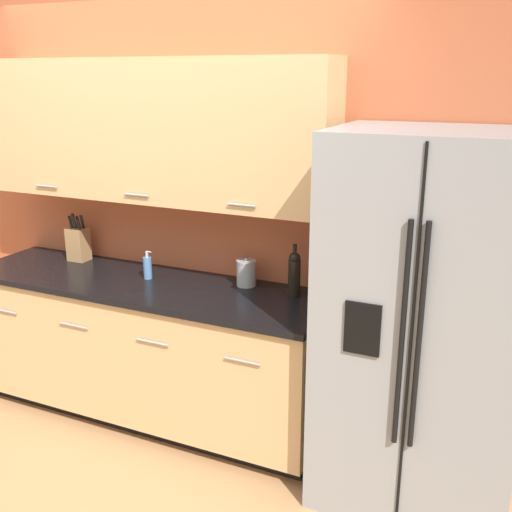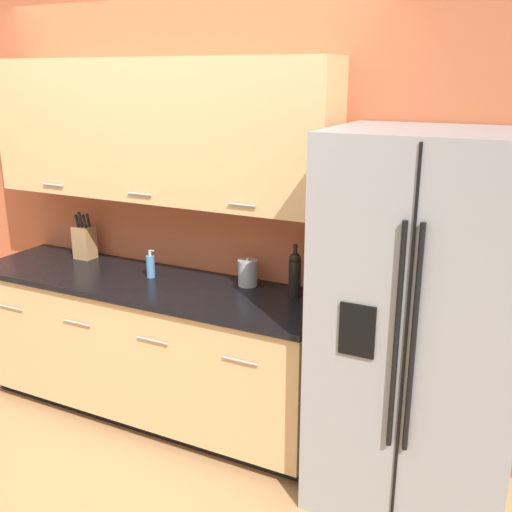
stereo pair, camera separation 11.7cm
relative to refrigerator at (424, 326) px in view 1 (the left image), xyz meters
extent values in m
plane|color=#B27F51|center=(-1.59, -0.85, -0.93)|extent=(14.00, 14.00, 0.00)
cube|color=#BC5B38|center=(-1.59, 0.40, 0.37)|extent=(10.00, 0.05, 2.60)
cube|color=tan|center=(-1.65, 0.21, 0.84)|extent=(2.22, 0.32, 0.81)
cylinder|color=#99999E|center=(-2.31, 0.04, 0.49)|extent=(0.16, 0.01, 0.01)
cylinder|color=#99999E|center=(-1.65, 0.04, 0.49)|extent=(0.16, 0.01, 0.01)
cylinder|color=#99999E|center=(-0.98, 0.04, 0.49)|extent=(0.16, 0.01, 0.01)
cube|color=black|center=(-1.65, 0.09, -0.88)|extent=(2.22, 0.54, 0.09)
cube|color=tan|center=(-1.65, 0.05, -0.45)|extent=(2.26, 0.62, 0.77)
cube|color=black|center=(-1.65, 0.04, -0.05)|extent=(2.28, 0.64, 0.03)
cylinder|color=#99999E|center=(-2.46, -0.27, -0.24)|extent=(0.20, 0.01, 0.01)
cylinder|color=#99999E|center=(-1.92, -0.27, -0.24)|extent=(0.20, 0.01, 0.01)
cylinder|color=#99999E|center=(-1.38, -0.27, -0.24)|extent=(0.20, 0.01, 0.01)
cylinder|color=#99999E|center=(-0.83, -0.27, -0.24)|extent=(0.20, 0.01, 0.01)
cube|color=gray|center=(0.00, 0.00, 0.00)|extent=(0.93, 0.72, 1.85)
cube|color=black|center=(0.00, -0.36, 0.00)|extent=(0.01, 0.01, 1.82)
cylinder|color=black|center=(-0.03, -0.38, 0.09)|extent=(0.02, 0.02, 1.02)
cylinder|color=black|center=(0.04, -0.38, 0.09)|extent=(0.02, 0.02, 1.02)
cube|color=black|center=(-0.21, -0.37, 0.09)|extent=(0.16, 0.01, 0.24)
cube|color=#A87A4C|center=(-2.27, 0.23, 0.08)|extent=(0.13, 0.10, 0.22)
cylinder|color=black|center=(-2.31, 0.25, 0.23)|extent=(0.02, 0.04, 0.10)
cylinder|color=black|center=(-2.31, 0.21, 0.23)|extent=(0.02, 0.04, 0.08)
cylinder|color=black|center=(-2.27, 0.25, 0.23)|extent=(0.02, 0.03, 0.08)
cylinder|color=black|center=(-2.27, 0.21, 0.23)|extent=(0.02, 0.04, 0.10)
cylinder|color=black|center=(-2.24, 0.25, 0.23)|extent=(0.02, 0.04, 0.09)
cylinder|color=black|center=(-2.24, 0.21, 0.22)|extent=(0.02, 0.03, 0.07)
cylinder|color=black|center=(-0.74, 0.19, 0.08)|extent=(0.07, 0.07, 0.21)
sphere|color=black|center=(-0.74, 0.19, 0.19)|extent=(0.06, 0.06, 0.06)
cylinder|color=black|center=(-0.74, 0.19, 0.22)|extent=(0.02, 0.02, 0.07)
cylinder|color=black|center=(-0.74, 0.19, 0.26)|extent=(0.02, 0.02, 0.02)
cylinder|color=#4C7FB2|center=(-1.65, 0.10, 0.04)|extent=(0.05, 0.05, 0.13)
cylinder|color=#B2B2B5|center=(-1.65, 0.10, 0.12)|extent=(0.02, 0.02, 0.04)
cylinder|color=#B2B2B5|center=(-1.63, 0.10, 0.14)|extent=(0.03, 0.01, 0.01)
cylinder|color=#A3A3A5|center=(-1.05, 0.24, 0.04)|extent=(0.11, 0.11, 0.14)
cylinder|color=#A3A3A5|center=(-1.05, 0.24, 0.12)|extent=(0.12, 0.12, 0.01)
sphere|color=#A3A3A5|center=(-1.05, 0.24, 0.13)|extent=(0.02, 0.02, 0.02)
camera|label=1|loc=(0.36, -2.74, 1.15)|focal=42.00mm
camera|label=2|loc=(0.46, -2.68, 1.15)|focal=42.00mm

